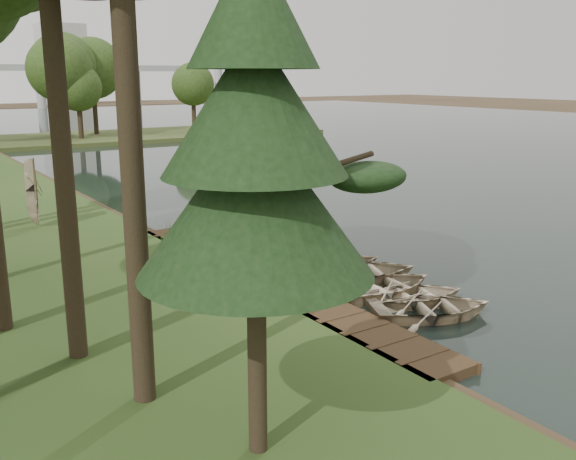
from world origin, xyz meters
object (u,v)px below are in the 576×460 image
rowboat_0 (433,305)px  pine_tree (255,147)px  rowboat_1 (413,293)px  boardwalk (263,282)px  stored_rowboat (37,220)px  rowboat_2 (382,284)px

rowboat_0 → pine_tree: (-7.52, -3.16, 5.09)m
rowboat_0 → rowboat_1: 1.15m
boardwalk → rowboat_0: rowboat_0 is taller
rowboat_1 → stored_rowboat: (-7.05, 15.20, 0.23)m
rowboat_0 → rowboat_2: 2.12m
rowboat_1 → rowboat_2: (-0.29, 1.03, 0.05)m
boardwalk → pine_tree: size_ratio=1.94×
stored_rowboat → pine_tree: size_ratio=0.35×
stored_rowboat → boardwalk: bearing=-142.6°
rowboat_0 → rowboat_1: rowboat_0 is taller
rowboat_2 → stored_rowboat: stored_rowboat is taller
stored_rowboat → rowboat_1: bearing=-138.4°
boardwalk → rowboat_1: 4.77m
rowboat_1 → rowboat_2: size_ratio=0.87×
boardwalk → rowboat_2: bearing=-48.8°
boardwalk → stored_rowboat: 12.12m
rowboat_2 → pine_tree: bearing=128.7°
boardwalk → rowboat_0: size_ratio=4.73×
stored_rowboat → pine_tree: (-0.82, -19.46, 4.89)m
rowboat_0 → rowboat_2: rowboat_2 is taller
rowboat_2 → pine_tree: size_ratio=0.44×
rowboat_2 → rowboat_0: bearing=-177.7°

